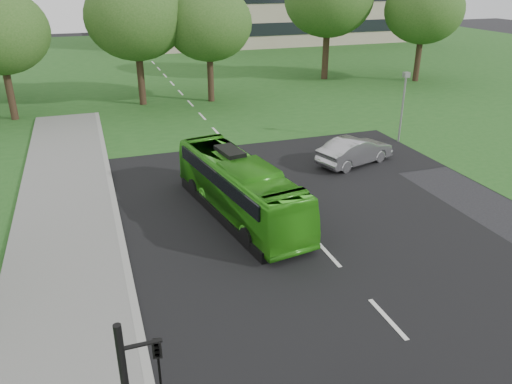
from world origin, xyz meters
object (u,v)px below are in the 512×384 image
tree_park_b (135,17)px  sedan (355,151)px  bus (240,187)px  tree_park_c (209,24)px  tree_park_e (424,10)px  camera_pole (404,98)px

tree_park_b → sedan: (9.08, -16.95, -5.70)m
bus → sedan: (7.63, 3.82, -0.51)m
tree_park_c → tree_park_e: bearing=4.2°
tree_park_b → bus: 21.46m
tree_park_c → tree_park_e: 20.25m
tree_park_c → camera_pole: size_ratio=2.08×
tree_park_b → sedan: size_ratio=2.15×
tree_park_e → camera_pole: 19.70m
tree_park_b → bus: (1.44, -20.77, -5.19)m
camera_pole → sedan: bearing=-160.6°
tree_park_e → camera_pole: bearing=-128.1°
bus → tree_park_e: bearing=32.6°
tree_park_e → sedan: (-16.41, -17.74, -5.60)m
tree_park_b → tree_park_c: 5.36m
camera_pole → tree_park_b: bearing=123.2°
tree_park_e → sedan: tree_park_e is taller
sedan → tree_park_c: bearing=-4.6°
bus → camera_pole: camera_pole is taller
sedan → camera_pole: 5.47m
bus → camera_pole: bearing=18.4°
tree_park_b → tree_park_c: bearing=-7.5°
tree_park_b → sedan: bearing=-61.8°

